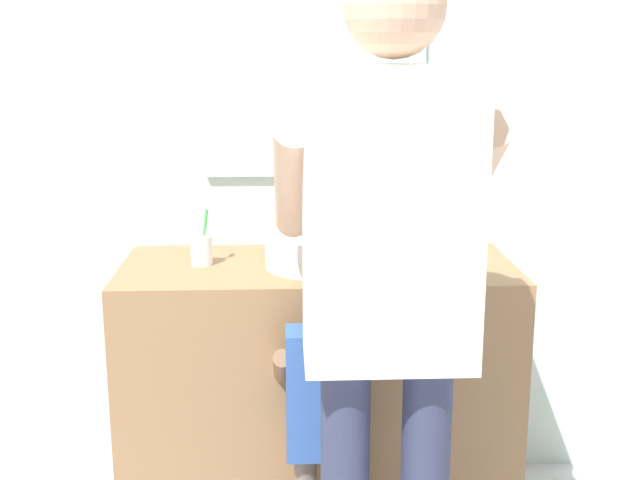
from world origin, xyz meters
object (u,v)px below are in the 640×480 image
(toothbrush_cup, at_px, (202,249))
(child_toddler, at_px, (324,410))
(adult_parent, at_px, (389,262))
(soap_bottle, at_px, (431,244))

(toothbrush_cup, xyz_separation_m, child_toddler, (0.38, -0.42, -0.38))
(toothbrush_cup, xyz_separation_m, adult_parent, (0.52, -0.68, 0.13))
(child_toddler, height_order, adult_parent, adult_parent)
(toothbrush_cup, distance_m, child_toddler, 0.68)
(adult_parent, bearing_deg, toothbrush_cup, 127.47)
(toothbrush_cup, bearing_deg, adult_parent, -52.53)
(soap_bottle, relative_size, adult_parent, 0.09)
(toothbrush_cup, height_order, soap_bottle, toothbrush_cup)
(toothbrush_cup, relative_size, soap_bottle, 1.25)
(toothbrush_cup, relative_size, adult_parent, 0.12)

